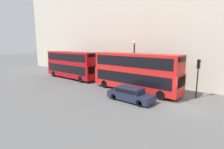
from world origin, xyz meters
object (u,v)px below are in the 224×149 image
(bus_second_in_queue, at_px, (72,64))
(car_dark_sedan, at_px, (130,94))
(bus_leading, at_px, (135,71))
(pedestrian, at_px, (88,72))
(traffic_light, at_px, (198,71))

(bus_second_in_queue, height_order, car_dark_sedan, bus_second_in_queue)
(bus_leading, distance_m, pedestrian, 12.23)
(bus_leading, distance_m, car_dark_sedan, 4.18)
(car_dark_sedan, bearing_deg, traffic_light, -42.47)
(bus_second_in_queue, bearing_deg, pedestrian, -10.55)
(car_dark_sedan, height_order, pedestrian, pedestrian)
(bus_second_in_queue, relative_size, traffic_light, 2.56)
(bus_leading, distance_m, traffic_light, 6.72)
(traffic_light, bearing_deg, pedestrian, 86.43)
(bus_leading, xyz_separation_m, traffic_light, (1.82, -6.46, 0.43))
(traffic_light, bearing_deg, car_dark_sedan, 137.53)
(bus_leading, xyz_separation_m, car_dark_sedan, (-3.40, -1.68, -1.76))
(car_dark_sedan, relative_size, pedestrian, 2.64)
(car_dark_sedan, distance_m, traffic_light, 7.40)
(bus_leading, distance_m, bus_second_in_queue, 12.30)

